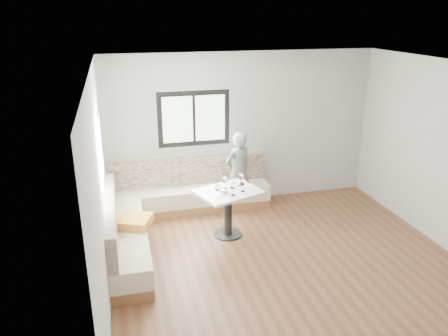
# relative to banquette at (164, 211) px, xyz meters

# --- Properties ---
(room) EXTENTS (5.01, 5.01, 2.81)m
(room) POSITION_rel_banquette_xyz_m (1.51, -1.55, 1.08)
(room) COLOR brown
(room) RESTS_ON ground
(banquette) EXTENTS (2.90, 2.80, 0.95)m
(banquette) POSITION_rel_banquette_xyz_m (0.00, 0.00, 0.00)
(banquette) COLOR #9A6742
(banquette) RESTS_ON ground
(table) EXTENTS (1.14, 1.02, 0.78)m
(table) POSITION_rel_banquette_xyz_m (0.97, -0.47, 0.25)
(table) COLOR black
(table) RESTS_ON ground
(person) EXTENTS (0.62, 0.52, 1.46)m
(person) POSITION_rel_banquette_xyz_m (1.40, 0.45, 0.40)
(person) COLOR slate
(person) RESTS_ON ground
(olive_ramekin) EXTENTS (0.11, 0.11, 0.04)m
(olive_ramekin) POSITION_rel_banquette_xyz_m (0.89, -0.51, 0.47)
(olive_ramekin) COLOR white
(olive_ramekin) RESTS_ON table
(wine_glass_a) EXTENTS (0.10, 0.10, 0.22)m
(wine_glass_a) POSITION_rel_banquette_xyz_m (0.75, -0.68, 0.59)
(wine_glass_a) COLOR white
(wine_glass_a) RESTS_ON table
(wine_glass_b) EXTENTS (0.10, 0.10, 0.22)m
(wine_glass_b) POSITION_rel_banquette_xyz_m (1.00, -0.66, 0.59)
(wine_glass_b) COLOR white
(wine_glass_b) RESTS_ON table
(wine_glass_c) EXTENTS (0.10, 0.10, 0.22)m
(wine_glass_c) POSITION_rel_banquette_xyz_m (1.19, -0.54, 0.59)
(wine_glass_c) COLOR white
(wine_glass_c) RESTS_ON table
(wine_glass_d) EXTENTS (0.10, 0.10, 0.22)m
(wine_glass_d) POSITION_rel_banquette_xyz_m (0.94, -0.37, 0.59)
(wine_glass_d) COLOR white
(wine_glass_d) RESTS_ON table
(wine_glass_e) EXTENTS (0.10, 0.10, 0.22)m
(wine_glass_e) POSITION_rel_banquette_xyz_m (1.23, -0.30, 0.59)
(wine_glass_e) COLOR white
(wine_glass_e) RESTS_ON table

